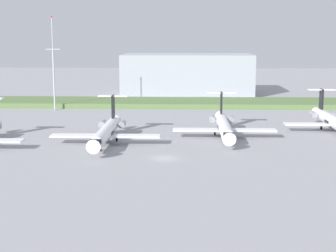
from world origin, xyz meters
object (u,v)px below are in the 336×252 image
object	(u,v)px
regional_jet_third	(224,126)
regional_jet_fourth	(332,120)
regional_jet_second	(106,131)
antenna_mast	(54,72)

from	to	relation	value
regional_jet_third	regional_jet_fourth	distance (m)	27.49
regional_jet_second	antenna_mast	size ratio (longest dim) A/B	1.09
regional_jet_third	antenna_mast	xyz separation A→B (m)	(-48.79, 41.11, 9.13)
regional_jet_third	antenna_mast	bearing A→B (deg)	139.88
regional_jet_fourth	regional_jet_third	bearing A→B (deg)	-162.26
regional_jet_second	regional_jet_fourth	distance (m)	53.97
antenna_mast	regional_jet_second	bearing A→B (deg)	-64.37
regional_jet_second	regional_jet_fourth	size ratio (longest dim) A/B	1.00
regional_jet_fourth	antenna_mast	xyz separation A→B (m)	(-74.97, 32.74, 9.13)
regional_jet_second	regional_jet_fourth	xyz separation A→B (m)	(51.46, 16.28, 0.00)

